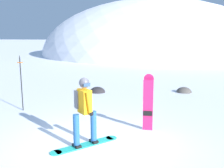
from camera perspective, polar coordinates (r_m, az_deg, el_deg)
ground_plane at (r=6.60m, az=-4.27°, el=-13.32°), size 300.00×300.00×0.00m
ridge_peak_main at (r=36.56m, az=9.06°, el=6.48°), size 30.72×27.65×15.11m
snowboarder_main at (r=6.27m, az=-6.25°, el=-5.73°), size 1.38×1.38×1.71m
spare_snowboard at (r=7.24m, az=8.09°, el=-4.18°), size 0.28×0.25×1.65m
piste_marker_near at (r=9.68m, az=-19.70°, el=0.99°), size 0.20×0.20×2.02m
rock_dark at (r=12.74m, az=15.82°, el=-1.80°), size 0.73×0.62×0.51m
rock_mid at (r=12.29m, az=-3.28°, el=-1.86°), size 0.75×0.64×0.53m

